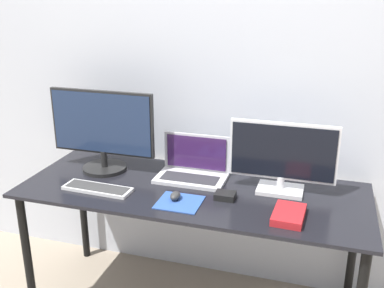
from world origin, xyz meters
name	(u,v)px	position (x,y,z in m)	size (l,w,h in m)	color
wall_back	(214,73)	(0.00, 0.74, 1.25)	(7.00, 0.05, 2.50)	silver
desk	(192,204)	(0.00, 0.34, 0.64)	(1.75, 0.68, 0.73)	black
monitor_left	(102,130)	(-0.54, 0.44, 0.96)	(0.60, 0.24, 0.45)	black
monitor_right	(282,157)	(0.43, 0.44, 0.91)	(0.52, 0.16, 0.36)	silver
laptop	(193,168)	(-0.04, 0.48, 0.78)	(0.37, 0.22, 0.22)	silver
keyboard	(98,189)	(-0.45, 0.18, 0.74)	(0.36, 0.13, 0.02)	silver
mousepad	(179,202)	(-0.01, 0.17, 0.73)	(0.21, 0.19, 0.00)	#2D519E
mouse	(175,196)	(-0.04, 0.19, 0.75)	(0.05, 0.08, 0.04)	#333333
book	(289,215)	(0.50, 0.17, 0.75)	(0.14, 0.21, 0.03)	red
power_brick	(225,196)	(0.18, 0.28, 0.74)	(0.10, 0.08, 0.03)	black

